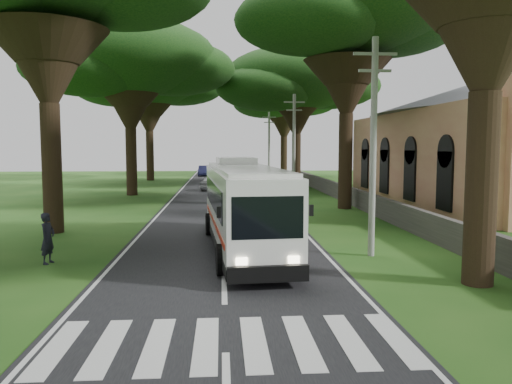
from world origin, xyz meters
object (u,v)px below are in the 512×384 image
(church, at_px, (481,134))
(pedestrian, at_px, (48,238))
(distant_car_c, at_px, (244,171))
(pole_near, at_px, (373,143))
(pole_far, at_px, (269,145))
(distant_car_b, at_px, (204,171))
(distant_car_a, at_px, (213,183))
(coach_bus, at_px, (244,205))
(pole_mid, at_px, (294,145))

(church, distance_m, pedestrian, 29.09)
(distant_car_c, bearing_deg, pole_near, 92.86)
(pole_far, height_order, distant_car_b, pole_far)
(distant_car_a, relative_size, distant_car_c, 0.85)
(pole_far, relative_size, distant_car_b, 1.90)
(church, height_order, pole_far, church)
(distant_car_c, distance_m, pedestrian, 49.71)
(pole_far, bearing_deg, distant_car_a, -117.69)
(distant_car_b, bearing_deg, distant_car_a, -84.55)
(coach_bus, xyz_separation_m, distant_car_b, (-3.18, 48.57, -1.05))
(distant_car_a, xyz_separation_m, distant_car_b, (-1.58, 21.93, 0.03))
(pole_mid, xyz_separation_m, distant_car_b, (-7.88, 29.92, -3.46))
(coach_bus, relative_size, distant_car_c, 2.47)
(pole_mid, height_order, pedestrian, pole_mid)
(pole_mid, height_order, distant_car_c, pole_mid)
(pole_near, height_order, coach_bus, pole_near)
(pole_near, xyz_separation_m, distant_car_a, (-6.30, 28.00, -3.49))
(coach_bus, distance_m, pedestrian, 7.18)
(pole_mid, height_order, distant_car_a, pole_mid)
(coach_bus, relative_size, distant_car_a, 2.90)
(distant_car_a, bearing_deg, distant_car_c, -81.47)
(distant_car_c, xyz_separation_m, pedestrian, (-9.10, -48.87, 0.20))
(church, distance_m, pole_mid, 13.16)
(distant_car_c, relative_size, pedestrian, 2.56)
(church, xyz_separation_m, pedestrian, (-23.97, -15.98, -4.02))
(church, bearing_deg, pole_mid, 160.19)
(pole_near, relative_size, pedestrian, 4.48)
(pole_mid, bearing_deg, coach_bus, -104.16)
(pedestrian, bearing_deg, distant_car_b, 9.03)
(coach_bus, bearing_deg, distant_car_b, 89.37)
(pole_far, bearing_deg, church, -63.18)
(distant_car_a, distance_m, pedestrian, 28.92)
(distant_car_b, bearing_deg, pole_far, -50.21)
(distant_car_a, bearing_deg, pole_near, 121.75)
(distant_car_a, bearing_deg, distant_car_b, -66.82)
(pole_near, bearing_deg, church, 51.50)
(church, bearing_deg, pole_near, -128.50)
(pole_mid, bearing_deg, distant_car_a, 128.24)
(pedestrian, bearing_deg, coach_bus, -62.21)
(pole_mid, height_order, coach_bus, pole_mid)
(coach_bus, xyz_separation_m, pedestrian, (-6.90, -1.79, -0.88))
(pole_mid, distance_m, distant_car_b, 31.14)
(pole_mid, distance_m, coach_bus, 19.38)
(pole_mid, distance_m, distant_car_a, 10.76)
(pole_near, xyz_separation_m, distant_car_c, (-2.50, 48.43, -3.49))
(church, relative_size, pole_near, 3.00)
(pole_far, distance_m, distant_car_b, 13.13)
(church, height_order, pedestrian, church)
(pole_mid, xyz_separation_m, coach_bus, (-4.70, -18.65, -2.40))
(pole_mid, xyz_separation_m, distant_car_c, (-2.50, 28.43, -3.49))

